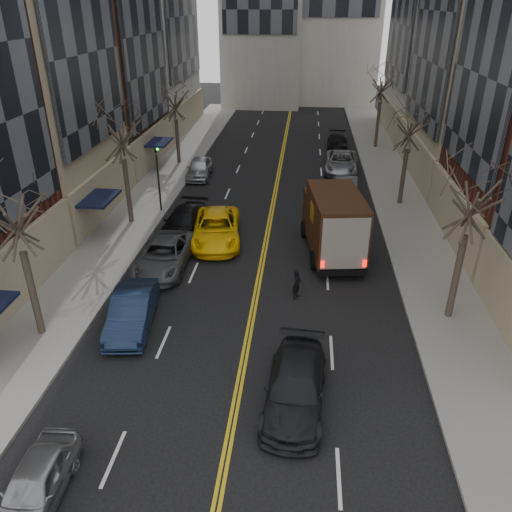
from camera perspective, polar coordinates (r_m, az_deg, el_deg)
The scene contains 21 objects.
sidewalk_left at distance 39.26m, azimuth -11.10°, elevation 7.88°, with size 4.00×66.00×0.15m, color slate.
sidewalk_right at distance 38.32m, azimuth 15.90°, elevation 6.85°, with size 4.00×66.00×0.15m, color slate.
tree_lf_near at distance 20.77m, azimuth -26.31°, elevation 6.00°, with size 3.20×3.20×8.41m.
tree_lf_mid at distance 31.08m, azimuth -15.40°, elevation 14.86°, with size 3.20×3.20×8.91m.
tree_lf_far at distance 43.39m, azimuth -9.34°, elevation 17.99°, with size 3.20×3.20×8.12m.
tree_rt_near at distance 21.57m, azimuth 23.89°, elevation 7.83°, with size 3.20×3.20×8.71m.
tree_rt_mid at distance 34.79m, azimuth 17.38°, elevation 15.13°, with size 3.20×3.20×8.32m.
tree_rt_far at distance 49.31m, azimuth 14.33°, elevation 19.47°, with size 3.20×3.20×9.11m.
traffic_signal at distance 33.42m, azimuth -11.16°, elevation 9.40°, with size 0.29×0.26×4.70m.
ups_truck at distance 27.76m, azimuth 8.81°, elevation 3.77°, with size 3.47×7.05×3.71m.
observer_sedan at distance 18.07m, azimuth 4.54°, elevation -14.72°, with size 2.43×5.23×1.48m.
taxi at distance 29.38m, azimuth -4.56°, elevation 3.15°, with size 2.72×5.91×1.64m, color yellow.
pedestrian at distance 23.82m, azimuth 4.68°, elevation -3.17°, with size 0.55×0.36×1.52m, color black.
parked_lf_a at distance 16.65m, azimuth -23.93°, elevation -22.79°, with size 1.52×3.79×1.29m, color #96999D.
parked_lf_b at distance 22.38m, azimuth -13.98°, elevation -6.13°, with size 1.64×4.71×1.55m, color #121F39.
parked_lf_c at distance 26.83m, azimuth -10.41°, elevation 0.11°, with size 2.49×5.39×1.50m, color #46494D.
parked_lf_d at distance 30.68m, azimuth -8.29°, elevation 3.87°, with size 2.10×5.16×1.50m, color black.
parked_lf_e at distance 40.82m, azimuth -6.49°, elevation 9.98°, with size 1.81×4.49×1.53m, color #ADB1B5.
parked_rt_a at distance 36.47m, azimuth 10.24°, elevation 7.52°, with size 1.53×4.38×1.44m, color #47494E.
parked_rt_b at distance 42.55m, azimuth 9.71°, elevation 10.52°, with size 2.62×5.68×1.58m, color #98999F.
parked_rt_c at distance 49.30m, azimuth 9.27°, elevation 12.72°, with size 1.89×4.65×1.35m, color black.
Camera 1 is at (2.03, -8.47, 12.81)m, focal length 35.00 mm.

